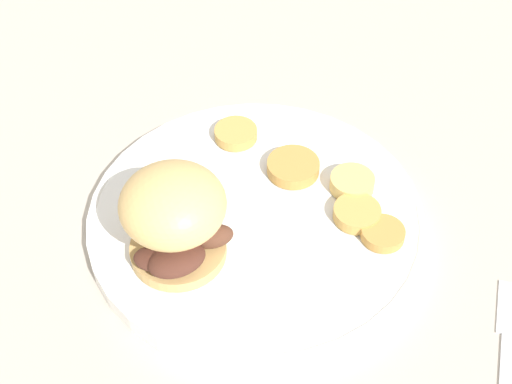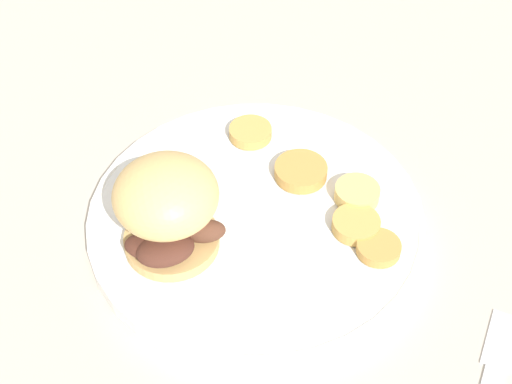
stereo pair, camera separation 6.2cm
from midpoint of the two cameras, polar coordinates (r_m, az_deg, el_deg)
ground_plane at (r=0.65m, az=2.72°, el=-2.80°), size 4.00×4.00×0.00m
dinner_plate at (r=0.64m, az=2.75°, el=-2.18°), size 0.30×0.30×0.02m
sandwich at (r=0.58m, az=-3.91°, el=-1.44°), size 0.09×0.11×0.09m
potato_round_0 at (r=0.65m, az=10.79°, el=-0.25°), size 0.04×0.04×0.01m
potato_round_1 at (r=0.70m, az=2.07°, el=4.68°), size 0.04×0.04×0.01m
potato_round_2 at (r=0.67m, az=6.26°, el=1.53°), size 0.05×0.05×0.01m
potato_round_3 at (r=0.63m, az=10.81°, el=-2.72°), size 0.04×0.04×0.01m
potato_round_4 at (r=0.62m, az=12.63°, el=-4.53°), size 0.04×0.04×0.01m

